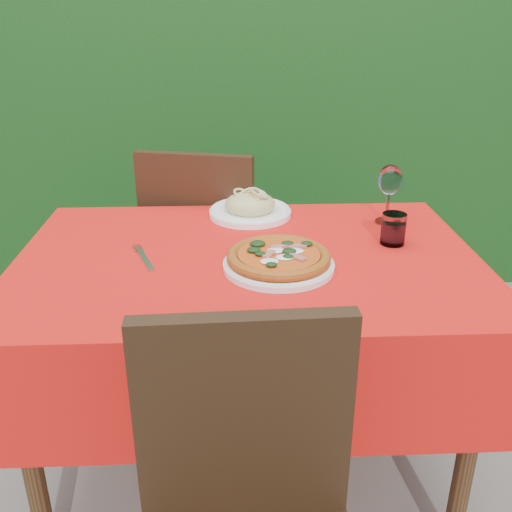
{
  "coord_description": "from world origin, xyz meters",
  "views": [
    {
      "loc": [
        -0.04,
        -1.43,
        1.37
      ],
      "look_at": [
        0.02,
        -0.05,
        0.77
      ],
      "focal_mm": 40.0,
      "sensor_mm": 36.0,
      "label": 1
    }
  ],
  "objects_px": {
    "pizza_plate": "(279,260)",
    "pasta_plate": "(250,208)",
    "chair_far": "(205,249)",
    "water_glass": "(393,230)",
    "wine_glass": "(390,183)",
    "fork": "(145,260)"
  },
  "relations": [
    {
      "from": "pizza_plate",
      "to": "wine_glass",
      "type": "relative_size",
      "value": 1.59
    },
    {
      "from": "water_glass",
      "to": "pizza_plate",
      "type": "bearing_deg",
      "value": -155.95
    },
    {
      "from": "pizza_plate",
      "to": "pasta_plate",
      "type": "height_order",
      "value": "pasta_plate"
    },
    {
      "from": "chair_far",
      "to": "water_glass",
      "type": "height_order",
      "value": "chair_far"
    },
    {
      "from": "pizza_plate",
      "to": "water_glass",
      "type": "distance_m",
      "value": 0.37
    },
    {
      "from": "wine_glass",
      "to": "fork",
      "type": "bearing_deg",
      "value": -159.88
    },
    {
      "from": "water_glass",
      "to": "fork",
      "type": "xyz_separation_m",
      "value": [
        -0.69,
        -0.09,
        -0.04
      ]
    },
    {
      "from": "chair_far",
      "to": "pasta_plate",
      "type": "xyz_separation_m",
      "value": [
        0.16,
        -0.25,
        0.25
      ]
    },
    {
      "from": "pizza_plate",
      "to": "fork",
      "type": "xyz_separation_m",
      "value": [
        -0.35,
        0.06,
        -0.02
      ]
    },
    {
      "from": "fork",
      "to": "water_glass",
      "type": "bearing_deg",
      "value": -13.66
    },
    {
      "from": "pizza_plate",
      "to": "water_glass",
      "type": "xyz_separation_m",
      "value": [
        0.34,
        0.15,
        0.02
      ]
    },
    {
      "from": "pasta_plate",
      "to": "water_glass",
      "type": "xyz_separation_m",
      "value": [
        0.4,
        -0.26,
        0.01
      ]
    },
    {
      "from": "pasta_plate",
      "to": "pizza_plate",
      "type": "bearing_deg",
      "value": -81.8
    },
    {
      "from": "chair_far",
      "to": "wine_glass",
      "type": "height_order",
      "value": "wine_glass"
    },
    {
      "from": "chair_far",
      "to": "pasta_plate",
      "type": "relative_size",
      "value": 3.45
    },
    {
      "from": "pizza_plate",
      "to": "pasta_plate",
      "type": "xyz_separation_m",
      "value": [
        -0.06,
        0.41,
        0.0
      ]
    },
    {
      "from": "chair_far",
      "to": "pizza_plate",
      "type": "height_order",
      "value": "chair_far"
    },
    {
      "from": "water_glass",
      "to": "wine_glass",
      "type": "bearing_deg",
      "value": 80.94
    },
    {
      "from": "water_glass",
      "to": "fork",
      "type": "distance_m",
      "value": 0.7
    },
    {
      "from": "chair_far",
      "to": "pasta_plate",
      "type": "bearing_deg",
      "value": 136.13
    },
    {
      "from": "wine_glass",
      "to": "fork",
      "type": "relative_size",
      "value": 0.91
    },
    {
      "from": "chair_far",
      "to": "pizza_plate",
      "type": "relative_size",
      "value": 3.11
    }
  ]
}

